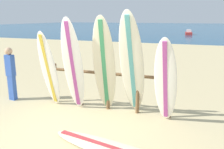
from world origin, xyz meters
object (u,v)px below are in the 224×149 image
object	(u,v)px
small_boat_offshore	(189,33)
beachgoer_standing	(11,72)
surfboard_leaning_center_left	(104,66)
surfboard_leaning_center_right	(166,82)
surfboard_leaning_left	(73,66)
surfboard_rack	(108,84)
surfboard_leaning_far_left	(49,70)
surfboard_leaning_center	(132,66)

from	to	relation	value
small_boat_offshore	beachgoer_standing	bearing A→B (deg)	-96.90
surfboard_leaning_center_left	surfboard_leaning_center_right	size ratio (longest dim) A/B	1.21
surfboard_leaning_left	surfboard_leaning_center_left	size ratio (longest dim) A/B	0.98
surfboard_rack	surfboard_leaning_far_left	bearing A→B (deg)	-165.78
surfboard_leaning_far_left	surfboard_leaning_left	size ratio (longest dim) A/B	0.86
surfboard_leaning_left	surfboard_leaning_center	bearing A→B (deg)	7.30
surfboard_leaning_far_left	beachgoer_standing	world-z (taller)	surfboard_leaning_far_left
surfboard_leaning_far_left	surfboard_rack	bearing A→B (deg)	14.22
surfboard_leaning_far_left	surfboard_leaning_center_right	xyz separation A→B (m)	(2.97, -0.05, -0.03)
surfboard_leaning_center_left	beachgoer_standing	xyz separation A→B (m)	(-2.84, -0.03, -0.36)
surfboard_leaning_center	small_boat_offshore	world-z (taller)	surfboard_leaning_center
surfboard_leaning_center_right	beachgoer_standing	bearing A→B (deg)	178.10
surfboard_leaning_center_left	surfboard_leaning_center	distance (m)	0.68
surfboard_leaning_far_left	surfboard_leaning_center	distance (m)	2.19
surfboard_rack	beachgoer_standing	world-z (taller)	beachgoer_standing
surfboard_leaning_left	surfboard_leaning_far_left	bearing A→B (deg)	175.18
surfboard_leaning_far_left	surfboard_leaning_left	bearing A→B (deg)	-4.82
surfboard_leaning_left	surfboard_leaning_center_right	xyz separation A→B (m)	(2.22, 0.01, -0.19)
beachgoer_standing	surfboard_leaning_left	bearing A→B (deg)	-4.28
surfboard_leaning_left	surfboard_leaning_center_right	world-z (taller)	surfboard_leaning_left
surfboard_leaning_center_right	small_boat_offshore	distance (m)	29.42
surfboard_leaning_center	surfboard_leaning_center_right	world-z (taller)	surfboard_leaning_center
surfboard_rack	surfboard_leaning_far_left	xyz separation A→B (m)	(-1.48, -0.38, 0.33)
surfboard_leaning_center	beachgoer_standing	world-z (taller)	surfboard_leaning_center
surfboard_rack	surfboard_leaning_center	bearing A→B (deg)	-20.41
small_boat_offshore	surfboard_leaning_center	bearing A→B (deg)	-90.04
surfboard_leaning_center	surfboard_leaning_far_left	bearing A→B (deg)	-176.86
surfboard_rack	surfboard_leaning_center_left	bearing A→B (deg)	-88.33
surfboard_leaning_center_right	beachgoer_standing	world-z (taller)	surfboard_leaning_center_right
surfboard_leaning_far_left	beachgoer_standing	size ratio (longest dim) A/B	1.33
beachgoer_standing	small_boat_offshore	size ratio (longest dim) A/B	0.63
small_boat_offshore	surfboard_leaning_left	bearing A→B (deg)	-92.81
surfboard_leaning_center	small_boat_offshore	xyz separation A→B (m)	(0.02, 29.23, -0.99)
surfboard_leaning_center	surfboard_leaning_center_right	size ratio (longest dim) A/B	1.27
surfboard_leaning_left	surfboard_leaning_center_left	distance (m)	0.76
surfboard_leaning_far_left	surfboard_leaning_left	world-z (taller)	surfboard_leaning_left
surfboard_leaning_center_left	surfboard_leaning_left	bearing A→B (deg)	-165.97
surfboard_leaning_center	surfboard_leaning_center_right	distance (m)	0.85
surfboard_rack	surfboard_leaning_center_left	world-z (taller)	surfboard_leaning_center_left
surfboard_rack	surfboard_leaning_left	world-z (taller)	surfboard_leaning_left
surfboard_leaning_far_left	surfboard_leaning_center	xyz separation A→B (m)	(2.17, 0.12, 0.24)
surfboard_rack	small_boat_offshore	xyz separation A→B (m)	(0.71, 28.98, -0.42)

